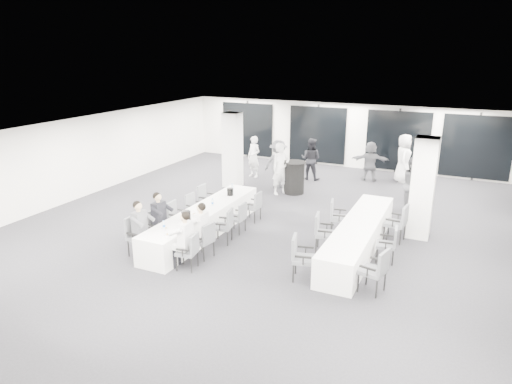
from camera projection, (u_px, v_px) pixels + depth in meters
room at (308, 174)px, 13.80m from camera, size 14.04×16.04×2.84m
column_left at (232, 150)px, 17.09m from camera, size 0.60×0.60×2.80m
column_right at (423, 188)px, 12.36m from camera, size 0.60×0.60×2.80m
banquet_table_main at (204, 222)px, 12.80m from camera, size 0.90×5.00×0.75m
banquet_table_side at (359, 237)px, 11.77m from camera, size 0.90×5.00×0.75m
cocktail_table at (294, 177)px, 16.46m from camera, size 0.84×0.84×1.16m
chair_main_left_near at (137, 233)px, 11.47m from camera, size 0.51×0.58×1.01m
chair_main_left_second at (157, 225)px, 12.19m from camera, size 0.55×0.58×0.90m
chair_main_left_mid at (176, 215)px, 12.95m from camera, size 0.47×0.52×0.89m
chair_main_left_fourth at (193, 206)px, 13.74m from camera, size 0.48×0.52×0.86m
chair_main_left_far at (206, 198)px, 14.35m from camera, size 0.48×0.54×0.94m
chair_main_right_near at (190, 249)px, 10.69m from camera, size 0.51×0.55×0.90m
chair_main_right_second at (205, 238)px, 11.27m from camera, size 0.54×0.57×0.94m
chair_main_right_mid at (225, 224)px, 12.18m from camera, size 0.56×0.59×0.94m
chair_main_right_fourth at (239, 216)px, 12.88m from camera, size 0.45×0.50×0.88m
chair_main_right_far at (254, 205)px, 13.76m from camera, size 0.48×0.53×0.91m
chair_side_left_near at (300, 255)px, 10.22m from camera, size 0.62×0.65×1.02m
chair_side_left_mid at (322, 230)px, 11.66m from camera, size 0.59×0.63×1.00m
chair_side_left_far at (337, 215)px, 12.81m from camera, size 0.58×0.61×0.96m
chair_side_right_near at (377, 268)px, 9.62m from camera, size 0.61×0.63×1.00m
chair_side_right_mid at (389, 242)px, 11.07m from camera, size 0.51×0.55×0.90m
chair_side_right_far at (399, 221)px, 12.24m from camera, size 0.58×0.63×1.04m
seated_guest_a at (142, 225)px, 11.33m from camera, size 0.50×0.38×1.44m
seated_guest_b at (161, 215)px, 12.02m from camera, size 0.50×0.38×1.44m
seated_guest_c at (183, 236)px, 10.66m from camera, size 0.50×0.38×1.44m
seated_guest_d at (199, 226)px, 11.26m from camera, size 0.50×0.38×1.44m
standing_guest_a at (281, 165)px, 16.23m from camera, size 0.96×0.99×2.12m
standing_guest_b at (311, 156)px, 18.13m from camera, size 0.94×0.59×1.89m
standing_guest_c at (278, 161)px, 17.04m from camera, size 1.38×0.79×2.04m
standing_guest_d at (422, 179)px, 15.16m from camera, size 1.21×1.00×1.79m
standing_guest_e at (404, 155)px, 17.74m from camera, size 0.71×1.08×2.14m
standing_guest_f at (370, 159)px, 17.97m from camera, size 1.74×0.95×1.79m
standing_guest_g at (254, 154)px, 18.52m from camera, size 0.84×0.76×1.90m
standing_guest_h at (414, 181)px, 14.40m from camera, size 0.76×1.08×2.06m
ice_bucket_near at (186, 216)px, 11.74m from camera, size 0.24×0.24×0.27m
ice_bucket_far at (230, 192)px, 13.86m from camera, size 0.19×0.19×0.22m
water_bottle_a at (164, 225)px, 11.24m from camera, size 0.07×0.07×0.21m
water_bottle_b at (212, 202)px, 12.95m from camera, size 0.06×0.06×0.19m
water_bottle_c at (232, 188)px, 14.21m from camera, size 0.08×0.08×0.25m
plate_a at (165, 228)px, 11.29m from camera, size 0.18×0.18×0.03m
plate_b at (169, 234)px, 10.91m from camera, size 0.22×0.22×0.03m
plate_c at (195, 214)px, 12.25m from camera, size 0.19×0.19×0.03m
wine_glass at (165, 230)px, 10.81m from camera, size 0.07×0.07×0.19m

